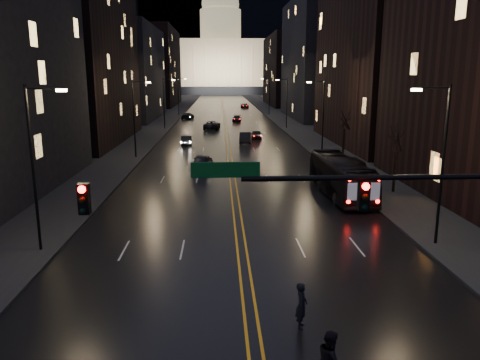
{
  "coord_description": "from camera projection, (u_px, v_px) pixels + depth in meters",
  "views": [
    {
      "loc": [
        -1.18,
        -14.56,
        9.42
      ],
      "look_at": [
        -0.04,
        11.14,
        3.67
      ],
      "focal_mm": 35.0,
      "sensor_mm": 36.0,
      "label": 1
    }
  ],
  "objects": [
    {
      "name": "ground",
      "position": [
        255.0,
        352.0,
        16.3
      ],
      "size": [
        900.0,
        900.0,
        0.0
      ],
      "primitive_type": "plane",
      "color": "black",
      "rests_on": "ground"
    },
    {
      "name": "road",
      "position": [
        223.0,
        107.0,
        143.05
      ],
      "size": [
        20.0,
        320.0,
        0.02
      ],
      "primitive_type": "cube",
      "color": "black",
      "rests_on": "ground"
    },
    {
      "name": "sidewalk_left",
      "position": [
        177.0,
        107.0,
        142.43
      ],
      "size": [
        8.0,
        320.0,
        0.16
      ],
      "primitive_type": "cube",
      "color": "black",
      "rests_on": "ground"
    },
    {
      "name": "sidewalk_right",
      "position": [
        269.0,
        107.0,
        143.64
      ],
      "size": [
        8.0,
        320.0,
        0.16
      ],
      "primitive_type": "cube",
      "color": "black",
      "rests_on": "ground"
    },
    {
      "name": "center_line",
      "position": [
        223.0,
        107.0,
        143.05
      ],
      "size": [
        0.62,
        320.0,
        0.01
      ],
      "primitive_type": "cube",
      "color": "orange",
      "rests_on": "road"
    },
    {
      "name": "building_left_mid",
      "position": [
        76.0,
        42.0,
        64.99
      ],
      "size": [
        12.0,
        30.0,
        28.0
      ],
      "primitive_type": "cube",
      "color": "black",
      "rests_on": "ground"
    },
    {
      "name": "building_left_far",
      "position": [
        129.0,
        73.0,
        102.92
      ],
      "size": [
        12.0,
        34.0,
        20.0
      ],
      "primitive_type": "cube",
      "color": "black",
      "rests_on": "ground"
    },
    {
      "name": "building_left_dist",
      "position": [
        157.0,
        68.0,
        149.28
      ],
      "size": [
        12.0,
        40.0,
        24.0
      ],
      "primitive_type": "cube",
      "color": "black",
      "rests_on": "ground"
    },
    {
      "name": "building_right_tall",
      "position": [
        386.0,
        2.0,
        61.82
      ],
      "size": [
        12.0,
        30.0,
        38.0
      ],
      "primitive_type": "cube",
      "color": "black",
      "rests_on": "ground"
    },
    {
      "name": "building_right_mid",
      "position": [
        318.0,
        59.0,
        104.07
      ],
      "size": [
        12.0,
        34.0,
        26.0
      ],
      "primitive_type": "cube",
      "color": "black",
      "rests_on": "ground"
    },
    {
      "name": "building_right_dist",
      "position": [
        287.0,
        71.0,
        151.31
      ],
      "size": [
        12.0,
        40.0,
        22.0
      ],
      "primitive_type": "cube",
      "color": "black",
      "rests_on": "ground"
    },
    {
      "name": "mountain_ridge",
      "position": [
        270.0,
        5.0,
        374.37
      ],
      "size": [
        520.0,
        60.0,
        130.0
      ],
      "primitive_type": "cube",
      "color": "black",
      "rests_on": "ground"
    },
    {
      "name": "capitol",
      "position": [
        221.0,
        61.0,
        256.32
      ],
      "size": [
        90.0,
        50.0,
        58.5
      ],
      "color": "black",
      "rests_on": "ground"
    },
    {
      "name": "traffic_signal",
      "position": [
        435.0,
        209.0,
        15.44
      ],
      "size": [
        17.29,
        0.45,
        7.0
      ],
      "color": "black",
      "rests_on": "ground"
    },
    {
      "name": "streetlamp_right_near",
      "position": [
        440.0,
        157.0,
        25.41
      ],
      "size": [
        2.13,
        0.25,
        9.0
      ],
      "color": "black",
      "rests_on": "ground"
    },
    {
      "name": "streetlamp_left_near",
      "position": [
        36.0,
        160.0,
        24.48
      ],
      "size": [
        2.13,
        0.25,
        9.0
      ],
      "color": "black",
      "rests_on": "ground"
    },
    {
      "name": "streetlamp_right_mid",
      "position": [
        322.0,
        114.0,
        54.66
      ],
      "size": [
        2.13,
        0.25,
        9.0
      ],
      "color": "black",
      "rests_on": "ground"
    },
    {
      "name": "streetlamp_left_mid",
      "position": [
        135.0,
        114.0,
        53.73
      ],
      "size": [
        2.13,
        0.25,
        9.0
      ],
      "color": "black",
      "rests_on": "ground"
    },
    {
      "name": "streetlamp_right_far",
      "position": [
        286.0,
        101.0,
        83.91
      ],
      "size": [
        2.13,
        0.25,
        9.0
      ],
      "color": "black",
      "rests_on": "ground"
    },
    {
      "name": "streetlamp_left_far",
      "position": [
        165.0,
        101.0,
        82.98
      ],
      "size": [
        2.13,
        0.25,
        9.0
      ],
      "color": "black",
      "rests_on": "ground"
    },
    {
      "name": "streetlamp_right_dist",
      "position": [
        269.0,
        94.0,
        113.16
      ],
      "size": [
        2.13,
        0.25,
        9.0
      ],
      "color": "black",
      "rests_on": "ground"
    },
    {
      "name": "streetlamp_left_dist",
      "position": [
        179.0,
        94.0,
        112.23
      ],
      "size": [
        2.13,
        0.25,
        9.0
      ],
      "color": "black",
      "rests_on": "ground"
    },
    {
      "name": "tree_right_mid",
      "position": [
        397.0,
        138.0,
        37.32
      ],
      "size": [
        2.4,
        2.4,
        6.65
      ],
      "color": "black",
      "rests_on": "ground"
    },
    {
      "name": "tree_right_far",
      "position": [
        344.0,
        120.0,
        52.92
      ],
      "size": [
        2.4,
        2.4,
        6.65
      ],
      "color": "black",
      "rests_on": "ground"
    },
    {
      "name": "bus",
      "position": [
        341.0,
        176.0,
        37.38
      ],
      "size": [
        2.92,
        11.26,
        3.12
      ],
      "primitive_type": "imported",
      "rotation": [
        0.0,
        0.0,
        0.03
      ],
      "color": "black",
      "rests_on": "ground"
    },
    {
      "name": "oncoming_car_a",
      "position": [
        202.0,
        161.0,
        48.08
      ],
      "size": [
        2.25,
        4.84,
        1.6
      ],
      "primitive_type": "imported",
      "rotation": [
        0.0,
        0.0,
        3.07
      ],
      "color": "black",
      "rests_on": "ground"
    },
    {
      "name": "oncoming_car_b",
      "position": [
        187.0,
        140.0,
        64.81
      ],
      "size": [
        1.61,
        4.13,
        1.34
      ],
      "primitive_type": "imported",
      "rotation": [
        0.0,
        0.0,
        3.19
      ],
      "color": "black",
      "rests_on": "ground"
    },
    {
      "name": "oncoming_car_c",
      "position": [
        212.0,
        125.0,
        84.37
      ],
      "size": [
        3.25,
        5.76,
        1.52
      ],
      "primitive_type": "imported",
      "rotation": [
        0.0,
        0.0,
        3.0
      ],
      "color": "black",
      "rests_on": "ground"
    },
    {
      "name": "oncoming_car_d",
      "position": [
        188.0,
        116.0,
        103.02
      ],
      "size": [
        2.81,
        5.42,
        1.5
      ],
      "primitive_type": "imported",
      "rotation": [
        0.0,
        0.0,
        3.0
      ],
      "color": "black",
      "rests_on": "ground"
    },
    {
      "name": "receding_car_a",
      "position": [
        245.0,
        138.0,
        66.8
      ],
      "size": [
        1.92,
        4.76,
        1.54
      ],
      "primitive_type": "imported",
      "rotation": [
        0.0,
        0.0,
        -0.06
      ],
      "color": "black",
      "rests_on": "ground"
    },
    {
      "name": "receding_car_b",
      "position": [
        256.0,
        135.0,
        70.82
      ],
      "size": [
        1.98,
        4.26,
        1.41
      ],
      "primitive_type": "imported",
      "rotation": [
        0.0,
        0.0,
        -0.08
      ],
      "color": "black",
      "rests_on": "ground"
    },
    {
      "name": "receding_car_c",
      "position": [
        237.0,
        119.0,
        98.05
      ],
      "size": [
        2.16,
        4.51,
        1.27
      ],
      "primitive_type": "imported",
      "rotation": [
        0.0,
        0.0,
        -0.09
      ],
      "color": "black",
      "rests_on": "ground"
    },
    {
      "name": "receding_car_d",
      "position": [
        245.0,
        106.0,
        140.1
      ],
      "size": [
        2.28,
        4.92,
        1.37
      ],
      "primitive_type": "imported",
      "rotation": [
        0.0,
        0.0,
        0.0
      ],
      "color": "black",
      "rests_on": "ground"
    },
    {
      "name": "pedestrian_a",
      "position": [
        301.0,
        305.0,
        17.71
      ],
      "size": [
        0.59,
        0.75,
        1.83
      ],
      "primitive_type": "imported",
      "rotation": [
        0.0,
        0.0,
        1.32
      ],
      "color": "black",
      "rests_on": "ground"
    },
    {
      "name": "pedestrian_b",
      "position": [
        330.0,
        360.0,
        14.23
      ],
      "size": [
        0.52,
        0.94,
        1.93
      ],
      "primitive_type": "imported",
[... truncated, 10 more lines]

